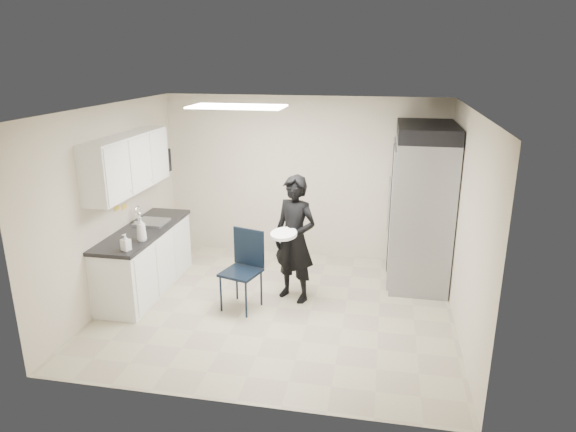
% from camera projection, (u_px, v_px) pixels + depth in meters
% --- Properties ---
extents(floor, '(4.50, 4.50, 0.00)m').
position_uv_depth(floor, '(278.00, 307.00, 6.80)').
color(floor, '#ADA588').
rests_on(floor, ground).
extents(ceiling, '(4.50, 4.50, 0.00)m').
position_uv_depth(ceiling, '(277.00, 108.00, 6.01)').
color(ceiling, silver).
rests_on(ceiling, back_wall).
extents(back_wall, '(4.50, 0.00, 4.50)m').
position_uv_depth(back_wall, '(303.00, 178.00, 8.28)').
color(back_wall, '#C0B69E').
rests_on(back_wall, floor).
extents(left_wall, '(0.00, 4.00, 4.00)m').
position_uv_depth(left_wall, '(112.00, 204.00, 6.81)').
color(left_wall, '#C0B69E').
rests_on(left_wall, floor).
extents(right_wall, '(0.00, 4.00, 4.00)m').
position_uv_depth(right_wall, '(465.00, 225.00, 6.00)').
color(right_wall, '#C0B69E').
rests_on(right_wall, floor).
extents(ceiling_panel, '(1.20, 0.60, 0.02)m').
position_uv_depth(ceiling_panel, '(237.00, 107.00, 6.51)').
color(ceiling_panel, white).
rests_on(ceiling_panel, ceiling).
extents(lower_counter, '(0.60, 1.90, 0.86)m').
position_uv_depth(lower_counter, '(145.00, 261.00, 7.20)').
color(lower_counter, silver).
rests_on(lower_counter, floor).
extents(countertop, '(0.64, 1.95, 0.05)m').
position_uv_depth(countertop, '(143.00, 230.00, 7.07)').
color(countertop, black).
rests_on(countertop, lower_counter).
extents(sink, '(0.42, 0.40, 0.14)m').
position_uv_depth(sink, '(152.00, 226.00, 7.30)').
color(sink, gray).
rests_on(sink, countertop).
extents(faucet, '(0.02, 0.02, 0.24)m').
position_uv_depth(faucet, '(138.00, 215.00, 7.29)').
color(faucet, silver).
rests_on(faucet, countertop).
extents(upper_cabinets, '(0.35, 1.80, 0.75)m').
position_uv_depth(upper_cabinets, '(128.00, 163.00, 6.81)').
color(upper_cabinets, silver).
rests_on(upper_cabinets, left_wall).
extents(towel_dispenser, '(0.22, 0.30, 0.35)m').
position_uv_depth(towel_dispenser, '(161.00, 161.00, 7.96)').
color(towel_dispenser, black).
rests_on(towel_dispenser, left_wall).
extents(notice_sticker_left, '(0.00, 0.12, 0.07)m').
position_uv_depth(notice_sticker_left, '(117.00, 208.00, 6.93)').
color(notice_sticker_left, yellow).
rests_on(notice_sticker_left, left_wall).
extents(notice_sticker_right, '(0.00, 0.12, 0.07)m').
position_uv_depth(notice_sticker_right, '(124.00, 207.00, 7.13)').
color(notice_sticker_right, yellow).
rests_on(notice_sticker_right, left_wall).
extents(commercial_fridge, '(0.80, 1.35, 2.10)m').
position_uv_depth(commercial_fridge, '(421.00, 212.00, 7.35)').
color(commercial_fridge, gray).
rests_on(commercial_fridge, floor).
extents(fridge_compressor, '(0.80, 1.35, 0.20)m').
position_uv_depth(fridge_compressor, '(427.00, 131.00, 7.00)').
color(fridge_compressor, black).
rests_on(fridge_compressor, commercial_fridge).
extents(folding_chair, '(0.56, 0.56, 1.01)m').
position_uv_depth(folding_chair, '(241.00, 273.00, 6.63)').
color(folding_chair, black).
rests_on(folding_chair, floor).
extents(man_tuxedo, '(0.75, 0.64, 1.72)m').
position_uv_depth(man_tuxedo, '(295.00, 239.00, 6.81)').
color(man_tuxedo, black).
rests_on(man_tuxedo, floor).
extents(bucket_lid, '(0.45, 0.45, 0.04)m').
position_uv_depth(bucket_lid, '(284.00, 234.00, 6.57)').
color(bucket_lid, white).
rests_on(bucket_lid, man_tuxedo).
extents(soap_bottle_a, '(0.18, 0.18, 0.32)m').
position_uv_depth(soap_bottle_a, '(141.00, 229.00, 6.56)').
color(soap_bottle_a, white).
rests_on(soap_bottle_a, countertop).
extents(soap_bottle_b, '(0.12, 0.12, 0.21)m').
position_uv_depth(soap_bottle_b, '(126.00, 242.00, 6.25)').
color(soap_bottle_b, '#B7B7C4').
rests_on(soap_bottle_b, countertop).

